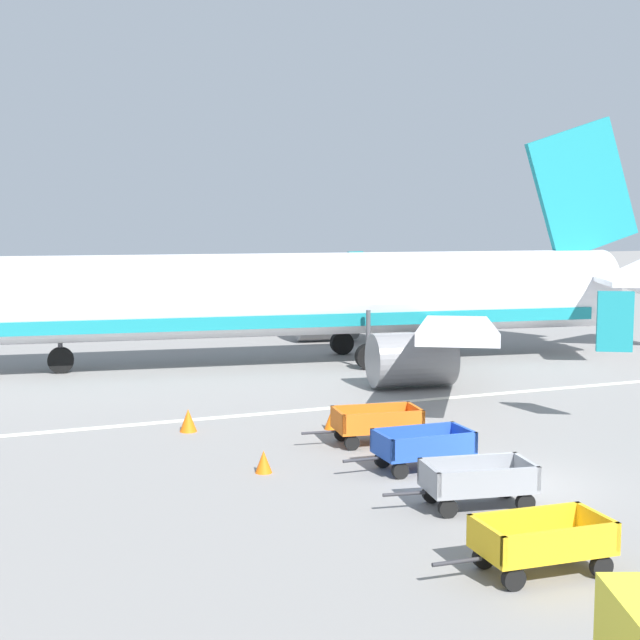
% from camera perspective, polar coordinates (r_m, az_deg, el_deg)
% --- Properties ---
extents(ground_plane, '(220.00, 220.00, 0.00)m').
position_cam_1_polar(ground_plane, '(24.50, 11.25, -9.75)').
color(ground_plane, gray).
extents(apron_stripe, '(120.00, 0.36, 0.01)m').
position_cam_1_polar(apron_stripe, '(33.13, 1.58, -5.30)').
color(apron_stripe, silver).
rests_on(apron_stripe, ground).
extents(airplane, '(37.62, 30.32, 11.34)m').
position_cam_1_polar(airplane, '(42.25, 0.20, 1.48)').
color(airplane, silver).
rests_on(airplane, ground).
extents(baggage_cart_nearest, '(3.59, 1.55, 1.07)m').
position_cam_1_polar(baggage_cart_nearest, '(18.74, 13.36, -13.05)').
color(baggage_cart_nearest, gold).
rests_on(baggage_cart_nearest, ground).
extents(baggage_cart_second_in_row, '(3.62, 1.80, 1.07)m').
position_cam_1_polar(baggage_cart_second_in_row, '(22.35, 9.57, -9.71)').
color(baggage_cart_second_in_row, gray).
rests_on(baggage_cart_second_in_row, ground).
extents(baggage_cart_third_in_row, '(3.58, 1.49, 1.07)m').
position_cam_1_polar(baggage_cart_third_in_row, '(25.26, 6.29, -7.74)').
color(baggage_cart_third_in_row, '#234CB2').
rests_on(baggage_cart_third_in_row, ground).
extents(baggage_cart_fourth_in_row, '(3.62, 1.73, 1.07)m').
position_cam_1_polar(baggage_cart_fourth_in_row, '(27.91, 3.47, -6.32)').
color(baggage_cart_fourth_in_row, orange).
rests_on(baggage_cart_fourth_in_row, ground).
extents(traffic_cone_near_plane, '(0.45, 0.45, 0.60)m').
position_cam_1_polar(traffic_cone_near_plane, '(24.96, -3.46, -8.61)').
color(traffic_cone_near_plane, orange).
rests_on(traffic_cone_near_plane, ground).
extents(traffic_cone_mid_apron, '(0.54, 0.54, 0.72)m').
position_cam_1_polar(traffic_cone_mid_apron, '(29.69, -8.04, -6.07)').
color(traffic_cone_mid_apron, orange).
rests_on(traffic_cone_mid_apron, ground).
extents(traffic_cone_by_carts, '(0.48, 0.48, 0.63)m').
position_cam_1_polar(traffic_cone_by_carts, '(29.74, 0.72, -6.07)').
color(traffic_cone_by_carts, orange).
rests_on(traffic_cone_by_carts, ground).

